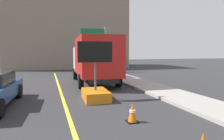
# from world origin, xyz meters

# --- Properties ---
(arrow_board_trailer) EXTENTS (1.60, 1.84, 2.70)m
(arrow_board_trailer) POSITION_xyz_m (1.44, 11.17, 0.48)
(arrow_board_trailer) COLOR orange
(arrow_board_trailer) RESTS_ON ground
(box_truck) EXTENTS (2.93, 7.03, 3.21)m
(box_truck) POSITION_xyz_m (2.51, 16.04, 1.76)
(box_truck) COLOR black
(box_truck) RESTS_ON ground
(highway_guide_sign) EXTENTS (2.79, 0.29, 5.00)m
(highway_guide_sign) POSITION_xyz_m (4.75, 24.04, 3.42)
(highway_guide_sign) COLOR gray
(highway_guide_sign) RESTS_ON ground
(far_building_block) EXTENTS (15.97, 9.42, 9.57)m
(far_building_block) POSITION_xyz_m (2.12, 32.75, 4.79)
(far_building_block) COLOR gray
(far_building_block) RESTS_ON ground
(traffic_cone_mid_lane) EXTENTS (0.36, 0.36, 0.62)m
(traffic_cone_mid_lane) POSITION_xyz_m (1.87, 7.88, 0.30)
(traffic_cone_mid_lane) COLOR black
(traffic_cone_mid_lane) RESTS_ON ground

